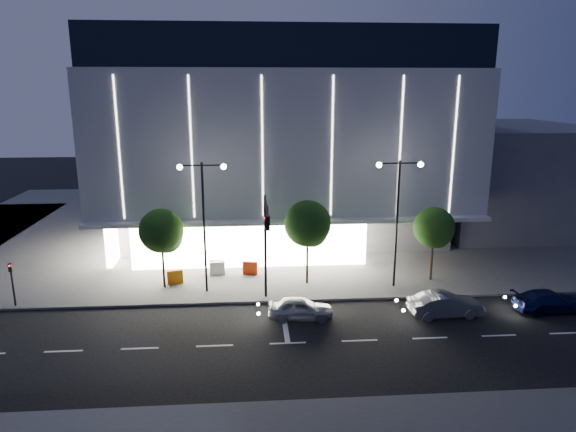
{
  "coord_description": "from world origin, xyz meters",
  "views": [
    {
      "loc": [
        0.1,
        -27.07,
        13.62
      ],
      "look_at": [
        2.67,
        7.34,
        5.0
      ],
      "focal_mm": 32.0,
      "sensor_mm": 36.0,
      "label": 1
    }
  ],
  "objects_px": {
    "barrier_a": "(175,277)",
    "traffic_mast": "(266,232)",
    "tree_right": "(434,230)",
    "barrier_c": "(250,268)",
    "car_third": "(549,301)",
    "ped_signal_far": "(12,280)",
    "barrier_b": "(217,268)",
    "street_lamp_east": "(398,205)",
    "barrier_d": "(217,267)",
    "car_second": "(445,305)",
    "car_lead": "(301,308)",
    "street_lamp_west": "(203,208)",
    "tree_mid": "(308,226)",
    "tree_left": "(162,233)"
  },
  "relations": [
    {
      "from": "ped_signal_far",
      "to": "barrier_a",
      "type": "xyz_separation_m",
      "value": [
        9.67,
        3.03,
        -1.24
      ]
    },
    {
      "from": "street_lamp_west",
      "to": "car_lead",
      "type": "xyz_separation_m",
      "value": [
        6.0,
        -4.46,
        -5.29
      ]
    },
    {
      "from": "tree_mid",
      "to": "car_third",
      "type": "relative_size",
      "value": 1.34
    },
    {
      "from": "tree_right",
      "to": "barrier_c",
      "type": "bearing_deg",
      "value": 171.4
    },
    {
      "from": "tree_left",
      "to": "barrier_b",
      "type": "height_order",
      "value": "tree_left"
    },
    {
      "from": "tree_right",
      "to": "tree_left",
      "type": "bearing_deg",
      "value": 180.0
    },
    {
      "from": "car_third",
      "to": "barrier_b",
      "type": "distance_m",
      "value": 22.46
    },
    {
      "from": "ped_signal_far",
      "to": "barrier_c",
      "type": "bearing_deg",
      "value": 16.72
    },
    {
      "from": "car_lead",
      "to": "street_lamp_west",
      "type": "bearing_deg",
      "value": 57.98
    },
    {
      "from": "car_lead",
      "to": "barrier_a",
      "type": "xyz_separation_m",
      "value": [
        -8.33,
        5.99,
        -0.02
      ]
    },
    {
      "from": "traffic_mast",
      "to": "street_lamp_west",
      "type": "xyz_separation_m",
      "value": [
        -4.0,
        2.66,
        0.93
      ]
    },
    {
      "from": "street_lamp_east",
      "to": "barrier_a",
      "type": "height_order",
      "value": "street_lamp_east"
    },
    {
      "from": "traffic_mast",
      "to": "barrier_b",
      "type": "distance_m",
      "value": 8.03
    },
    {
      "from": "tree_right",
      "to": "barrier_a",
      "type": "relative_size",
      "value": 5.01
    },
    {
      "from": "street_lamp_east",
      "to": "car_third",
      "type": "xyz_separation_m",
      "value": [
        8.67,
        -4.51,
        -5.29
      ]
    },
    {
      "from": "traffic_mast",
      "to": "car_second",
      "type": "relative_size",
      "value": 1.57
    },
    {
      "from": "street_lamp_east",
      "to": "tree_mid",
      "type": "xyz_separation_m",
      "value": [
        -5.97,
        1.02,
        -1.62
      ]
    },
    {
      "from": "street_lamp_west",
      "to": "car_second",
      "type": "xyz_separation_m",
      "value": [
        14.88,
        -4.75,
        -5.22
      ]
    },
    {
      "from": "tree_right",
      "to": "car_second",
      "type": "relative_size",
      "value": 1.23
    },
    {
      "from": "traffic_mast",
      "to": "barrier_d",
      "type": "distance_m",
      "value": 8.35
    },
    {
      "from": "ped_signal_far",
      "to": "barrier_b",
      "type": "relative_size",
      "value": 2.73
    },
    {
      "from": "barrier_c",
      "to": "barrier_b",
      "type": "bearing_deg",
      "value": -170.37
    },
    {
      "from": "street_lamp_west",
      "to": "barrier_a",
      "type": "bearing_deg",
      "value": 146.8
    },
    {
      "from": "car_third",
      "to": "barrier_c",
      "type": "height_order",
      "value": "car_third"
    },
    {
      "from": "tree_right",
      "to": "car_second",
      "type": "distance_m",
      "value": 6.67
    },
    {
      "from": "car_third",
      "to": "barrier_a",
      "type": "relative_size",
      "value": 4.16
    },
    {
      "from": "ped_signal_far",
      "to": "barrier_b",
      "type": "bearing_deg",
      "value": 20.22
    },
    {
      "from": "tree_left",
      "to": "barrier_b",
      "type": "relative_size",
      "value": 5.2
    },
    {
      "from": "barrier_a",
      "to": "barrier_c",
      "type": "height_order",
      "value": "same"
    },
    {
      "from": "street_lamp_east",
      "to": "barrier_b",
      "type": "bearing_deg",
      "value": 165.94
    },
    {
      "from": "tree_right",
      "to": "car_second",
      "type": "bearing_deg",
      "value": -101.21
    },
    {
      "from": "tree_left",
      "to": "barrier_a",
      "type": "xyz_separation_m",
      "value": [
        0.64,
        0.51,
        -3.38
      ]
    },
    {
      "from": "car_third",
      "to": "barrier_b",
      "type": "height_order",
      "value": "car_third"
    },
    {
      "from": "barrier_c",
      "to": "car_lead",
      "type": "bearing_deg",
      "value": -55.34
    },
    {
      "from": "street_lamp_east",
      "to": "car_third",
      "type": "bearing_deg",
      "value": -27.46
    },
    {
      "from": "traffic_mast",
      "to": "barrier_c",
      "type": "xyz_separation_m",
      "value": [
        -1.03,
        5.66,
        -4.38
      ]
    },
    {
      "from": "tree_left",
      "to": "car_third",
      "type": "relative_size",
      "value": 1.25
    },
    {
      "from": "street_lamp_east",
      "to": "car_lead",
      "type": "height_order",
      "value": "street_lamp_east"
    },
    {
      "from": "street_lamp_east",
      "to": "barrier_c",
      "type": "bearing_deg",
      "value": 163.37
    },
    {
      "from": "barrier_c",
      "to": "tree_mid",
      "type": "bearing_deg",
      "value": -13.43
    },
    {
      "from": "barrier_a",
      "to": "traffic_mast",
      "type": "bearing_deg",
      "value": -49.07
    },
    {
      "from": "tree_mid",
      "to": "traffic_mast",
      "type": "bearing_deg",
      "value": -129.42
    },
    {
      "from": "tree_mid",
      "to": "barrier_c",
      "type": "distance_m",
      "value": 5.82
    },
    {
      "from": "street_lamp_east",
      "to": "car_lead",
      "type": "bearing_deg",
      "value": -147.51
    },
    {
      "from": "barrier_a",
      "to": "car_lead",
      "type": "bearing_deg",
      "value": -51.27
    },
    {
      "from": "traffic_mast",
      "to": "tree_right",
      "type": "distance_m",
      "value": 12.63
    },
    {
      "from": "street_lamp_east",
      "to": "car_second",
      "type": "height_order",
      "value": "street_lamp_east"
    },
    {
      "from": "traffic_mast",
      "to": "car_third",
      "type": "distance_m",
      "value": 18.3
    },
    {
      "from": "traffic_mast",
      "to": "barrier_b",
      "type": "bearing_deg",
      "value": 120.86
    },
    {
      "from": "ped_signal_far",
      "to": "car_second",
      "type": "distance_m",
      "value": 27.1
    }
  ]
}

